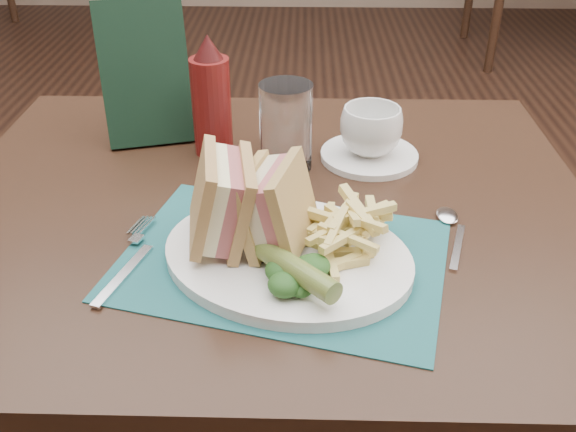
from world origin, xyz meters
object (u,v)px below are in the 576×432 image
Objects in this scene: placemat at (282,259)px; sandwich_half_a at (203,201)px; coffee_cup at (371,131)px; saucer at (369,156)px; sandwich_half_b at (259,203)px; ketchup_bottle at (211,96)px; drinking_glass at (286,127)px; table_main at (271,390)px; check_presenter at (145,74)px; plate at (287,256)px.

placemat is 0.12m from sandwich_half_a.
coffee_cup is (0.13, 0.27, 0.05)m from placemat.
saucer is (0.22, 0.26, -0.07)m from sandwich_half_a.
placemat is at bearing -13.00° from sandwich_half_b.
ketchup_bottle reaches higher than sandwich_half_a.
placemat is at bearing -67.87° from ketchup_bottle.
coffee_cup is 0.72× the size of drinking_glass.
coffee_cup is at bearing 74.01° from sandwich_half_b.
table_main is 0.50m from ketchup_bottle.
sandwich_half_b is at bearing 151.93° from placemat.
table_main is 0.56m from check_presenter.
plate is at bearing -67.25° from ketchup_bottle.
sandwich_half_a is (-0.10, 0.02, 0.06)m from plate.
sandwich_half_b is 0.38m from check_presenter.
placemat is 2.91× the size of drinking_glass.
plate is 0.33m from ketchup_bottle.
drinking_glass is at bearing 76.83° from table_main.
placemat is (0.03, -0.14, 0.38)m from table_main.
check_presenter reaches higher than drinking_glass.
sandwich_half_a is at bearing -130.28° from coffee_cup.
saucer is (0.15, 0.25, -0.07)m from sandwich_half_b.
sandwich_half_a reaches higher than placemat.
sandwich_half_b is (-0.03, 0.02, 0.06)m from plate.
sandwich_half_a is 0.88× the size of drinking_glass.
check_presenter is (-0.23, 0.34, 0.10)m from plate.
sandwich_half_b is 1.13× the size of coffee_cup.
sandwich_half_a is at bearing -162.48° from sandwich_half_b.
placemat reaches higher than table_main.
ketchup_bottle is (-0.12, 0.29, 0.08)m from plate.
table_main is 7.83× the size of sandwich_half_a.
sandwich_half_b is 0.48× the size of check_presenter.
saucer is 1.60× the size of coffee_cup.
plate is at bearing -18.79° from sandwich_half_a.
drinking_glass reaches higher than saucer.
sandwich_half_a reaches higher than drinking_glass.
check_presenter is at bearing 168.84° from coffee_cup.
check_presenter is (-0.20, 0.20, 0.48)m from table_main.
sandwich_half_a is 0.06m from sandwich_half_b.
coffee_cup is at bearing 64.98° from placemat.
plate reaches higher than placemat.
saucer is 0.37m from check_presenter.
plate is 2.61× the size of sandwich_half_a.
coffee_cup is at bearing -4.30° from ketchup_bottle.
coffee_cup is at bearing 40.88° from table_main.
placemat is at bearing 157.26° from plate.
saucer is 0.14m from drinking_glass.
check_presenter is at bearing 145.40° from plate.
coffee_cup reaches higher than plate.
coffee_cup is 0.13m from drinking_glass.
check_presenter is at bearing 123.72° from placemat.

